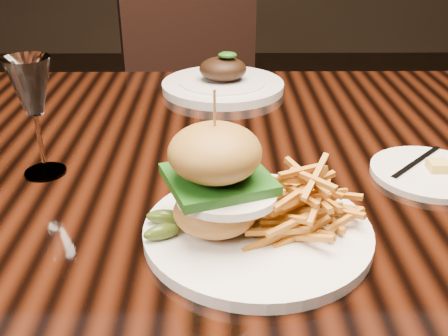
{
  "coord_description": "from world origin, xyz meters",
  "views": [
    {
      "loc": [
        -0.01,
        -0.78,
        1.11
      ],
      "look_at": [
        -0.01,
        -0.18,
        0.81
      ],
      "focal_mm": 42.0,
      "sensor_mm": 36.0,
      "label": 1
    }
  ],
  "objects_px": {
    "dining_table": "(228,192)",
    "chair_far": "(201,95)",
    "wine_glass": "(31,91)",
    "far_dish": "(223,83)",
    "burger_plate": "(255,201)"
  },
  "relations": [
    {
      "from": "dining_table",
      "to": "chair_far",
      "type": "xyz_separation_m",
      "value": [
        -0.08,
        0.89,
        -0.13
      ]
    },
    {
      "from": "burger_plate",
      "to": "chair_far",
      "type": "xyz_separation_m",
      "value": [
        -0.1,
        1.13,
        -0.26
      ]
    },
    {
      "from": "chair_far",
      "to": "dining_table",
      "type": "bearing_deg",
      "value": -103.31
    },
    {
      "from": "burger_plate",
      "to": "far_dish",
      "type": "relative_size",
      "value": 1.05
    },
    {
      "from": "far_dish",
      "to": "chair_far",
      "type": "height_order",
      "value": "chair_far"
    },
    {
      "from": "far_dish",
      "to": "chair_far",
      "type": "relative_size",
      "value": 0.28
    },
    {
      "from": "dining_table",
      "to": "far_dish",
      "type": "distance_m",
      "value": 0.32
    },
    {
      "from": "dining_table",
      "to": "wine_glass",
      "type": "distance_m",
      "value": 0.35
    },
    {
      "from": "dining_table",
      "to": "wine_glass",
      "type": "relative_size",
      "value": 9.05
    },
    {
      "from": "chair_far",
      "to": "burger_plate",
      "type": "bearing_deg",
      "value": -102.98
    },
    {
      "from": "far_dish",
      "to": "dining_table",
      "type": "bearing_deg",
      "value": -88.83
    },
    {
      "from": "burger_plate",
      "to": "far_dish",
      "type": "bearing_deg",
      "value": 85.3
    },
    {
      "from": "dining_table",
      "to": "far_dish",
      "type": "bearing_deg",
      "value": 91.17
    },
    {
      "from": "dining_table",
      "to": "chair_far",
      "type": "bearing_deg",
      "value": 94.88
    },
    {
      "from": "wine_glass",
      "to": "chair_far",
      "type": "bearing_deg",
      "value": 78.21
    }
  ]
}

